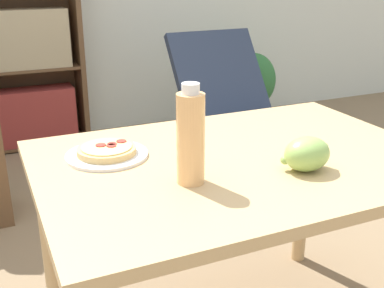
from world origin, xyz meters
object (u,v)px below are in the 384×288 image
object	(u,v)px
lounge_chair_far	(231,128)
bookshelf	(21,36)
drink_bottle	(191,137)
pizza_on_plate	(107,152)
potted_plant_floor	(252,87)
grape_bunch	(307,154)

from	to	relation	value
lounge_chair_far	bookshelf	distance (m)	1.63
drink_bottle	pizza_on_plate	bearing A→B (deg)	120.06
bookshelf	potted_plant_floor	bearing A→B (deg)	-9.07
grape_bunch	lounge_chair_far	bearing A→B (deg)	68.16
pizza_on_plate	grape_bunch	distance (m)	0.60
pizza_on_plate	potted_plant_floor	size ratio (longest dim) A/B	0.40
grape_bunch	bookshelf	bearing A→B (deg)	100.99
lounge_chair_far	potted_plant_floor	xyz separation A→B (m)	(0.60, 0.73, 0.05)
potted_plant_floor	pizza_on_plate	bearing A→B (deg)	-130.83
potted_plant_floor	bookshelf	bearing A→B (deg)	170.93
potted_plant_floor	drink_bottle	bearing A→B (deg)	-124.61
pizza_on_plate	bookshelf	size ratio (longest dim) A/B	0.14
bookshelf	drink_bottle	bearing A→B (deg)	-86.09
pizza_on_plate	grape_bunch	xyz separation A→B (m)	(0.49, -0.34, 0.04)
bookshelf	lounge_chair_far	bearing A→B (deg)	-41.28
grape_bunch	potted_plant_floor	bearing A→B (deg)	62.08
drink_bottle	potted_plant_floor	size ratio (longest dim) A/B	0.44
drink_bottle	bookshelf	bearing A→B (deg)	93.91
drink_bottle	potted_plant_floor	bearing A→B (deg)	55.39
pizza_on_plate	drink_bottle	size ratio (longest dim) A/B	0.92
pizza_on_plate	drink_bottle	world-z (taller)	drink_bottle
drink_bottle	lounge_chair_far	world-z (taller)	drink_bottle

